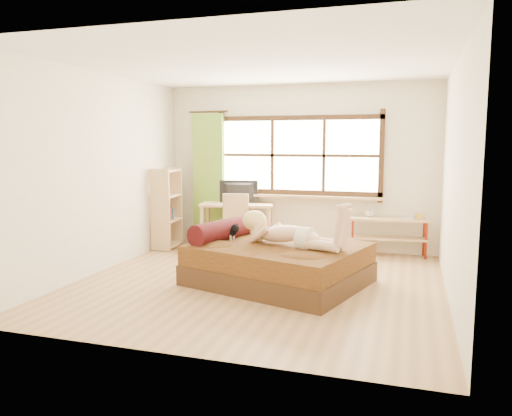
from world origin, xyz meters
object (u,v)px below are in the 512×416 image
(bed, at_px, (275,261))
(woman, at_px, (289,222))
(desk, at_px, (237,209))
(chair, at_px, (235,220))
(kitten, at_px, (227,230))
(pipe_shelf, at_px, (389,228))
(bookshelf, at_px, (167,208))

(bed, height_order, woman, woman)
(desk, bearing_deg, chair, -86.58)
(kitten, distance_m, desk, 1.83)
(desk, bearing_deg, woman, -64.35)
(woman, xyz_separation_m, pipe_shelf, (1.11, 2.03, -0.36))
(desk, distance_m, bookshelf, 1.17)
(bed, distance_m, desk, 2.21)
(bookshelf, bearing_deg, pipe_shelf, 3.26)
(bed, relative_size, kitten, 7.91)
(woman, distance_m, bookshelf, 2.91)
(kitten, relative_size, chair, 0.32)
(kitten, distance_m, pipe_shelf, 2.74)
(bed, distance_m, woman, 0.57)
(bed, distance_m, kitten, 0.76)
(chair, xyz_separation_m, pipe_shelf, (2.38, 0.49, -0.09))
(pipe_shelf, bearing_deg, woman, -124.86)
(bed, bearing_deg, kitten, -170.66)
(pipe_shelf, height_order, bookshelf, bookshelf)
(kitten, bearing_deg, pipe_shelf, 60.13)
(woman, distance_m, chair, 2.02)
(desk, height_order, chair, chair)
(woman, height_order, desk, woman)
(bed, relative_size, desk, 1.86)
(bed, height_order, desk, bed)
(bed, xyz_separation_m, chair, (-1.07, 1.48, 0.25))
(woman, relative_size, kitten, 4.67)
(bookshelf, bearing_deg, kitten, -45.51)
(woman, bearing_deg, pipe_shelf, 77.91)
(bookshelf, bearing_deg, chair, -4.20)
(woman, xyz_separation_m, bookshelf, (-2.47, 1.54, -0.12))
(chair, xyz_separation_m, bookshelf, (-1.20, -0.01, 0.15))
(desk, distance_m, chair, 0.40)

